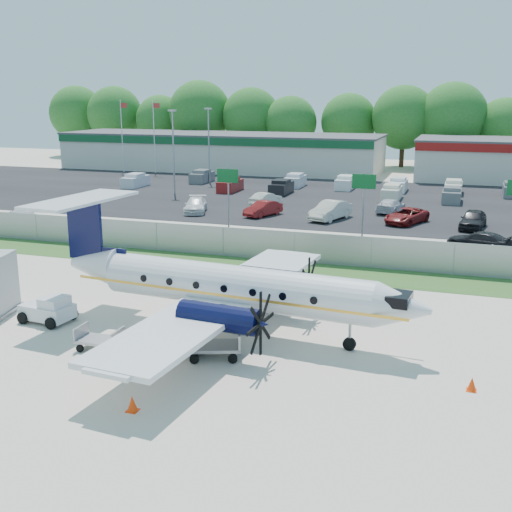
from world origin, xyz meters
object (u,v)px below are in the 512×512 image
(aircraft, at_px, (228,286))
(baggage_cart_near, at_px, (214,345))
(pushback_tug, at_px, (49,310))
(baggage_cart_far, at_px, (100,339))

(aircraft, relative_size, baggage_cart_near, 7.24)
(pushback_tug, relative_size, baggage_cart_near, 1.00)
(aircraft, bearing_deg, pushback_tug, -169.99)
(baggage_cart_near, bearing_deg, pushback_tug, 170.56)
(aircraft, height_order, baggage_cart_far, aircraft)
(baggage_cart_near, distance_m, baggage_cart_far, 5.04)
(pushback_tug, xyz_separation_m, baggage_cart_far, (4.17, -2.27, -0.16))
(pushback_tug, height_order, baggage_cart_near, pushback_tug)
(baggage_cart_far, bearing_deg, baggage_cart_near, 8.49)
(pushback_tug, bearing_deg, baggage_cart_far, -28.49)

